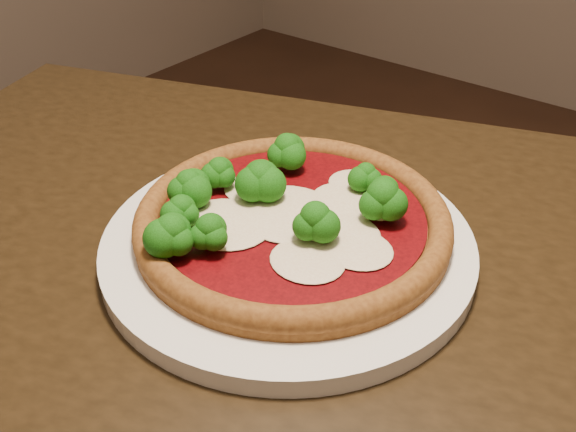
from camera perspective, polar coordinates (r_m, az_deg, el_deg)
The scene contains 3 objects.
dining_table at distance 0.64m, azimuth 3.84°, elevation -13.88°, with size 1.26×1.03×0.75m.
plate at distance 0.58m, azimuth -0.00°, elevation -2.50°, with size 0.34×0.34×0.02m, color white.
pizza at distance 0.58m, azimuth 0.11°, elevation 0.10°, with size 0.29×0.29×0.06m.
Camera 1 is at (0.14, -0.54, 1.11)m, focal length 40.00 mm.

